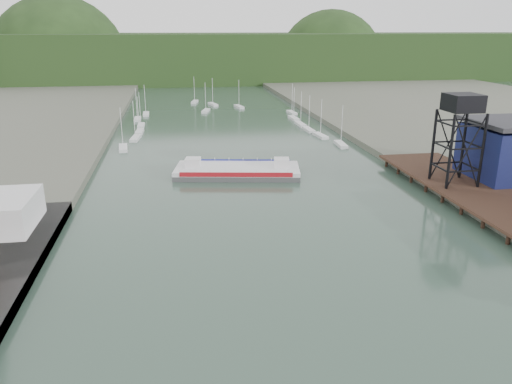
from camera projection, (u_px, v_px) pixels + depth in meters
name	position (u px, v px, depth m)	size (l,w,h in m)	color
east_pier	(508.00, 207.00, 78.91)	(14.00, 70.00, 2.45)	black
lift_tower	(462.00, 108.00, 86.50)	(6.50, 6.50, 16.00)	black
marina_sailboats	(220.00, 121.00, 161.39)	(57.71, 92.65, 0.90)	silver
distant_hills	(189.00, 60.00, 310.36)	(500.00, 120.00, 80.00)	#1D3015
chain_ferry	(237.00, 170.00, 102.61)	(26.63, 14.32, 3.64)	#434446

